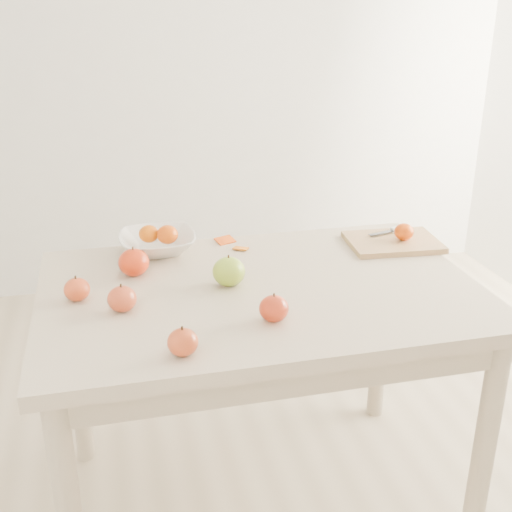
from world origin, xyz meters
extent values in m
plane|color=#C6B293|center=(0.00, 0.00, 0.00)|extent=(3.50, 3.50, 0.00)
plane|color=white|center=(0.00, 1.75, 1.35)|extent=(3.50, 0.00, 3.50)
cube|color=beige|center=(0.00, 0.00, 0.73)|extent=(1.20, 0.80, 0.04)
cylinder|color=#BCAA8E|center=(-0.54, 0.34, 0.35)|extent=(0.06, 0.06, 0.71)
cylinder|color=#BCAA8E|center=(0.54, 0.34, 0.35)|extent=(0.06, 0.06, 0.71)
cylinder|color=#BCAA8E|center=(0.54, -0.34, 0.35)|extent=(0.06, 0.06, 0.71)
cube|color=tan|center=(0.49, 0.21, 0.76)|extent=(0.30, 0.23, 0.02)
ellipsoid|color=#DC5207|center=(0.52, 0.20, 0.80)|extent=(0.06, 0.06, 0.05)
imported|color=white|center=(-0.25, 0.32, 0.78)|extent=(0.24, 0.24, 0.06)
ellipsoid|color=#E55908|center=(-0.27, 0.33, 0.81)|extent=(0.06, 0.06, 0.05)
ellipsoid|color=#E63E08|center=(-0.22, 0.31, 0.81)|extent=(0.07, 0.07, 0.06)
cube|color=#E74F10|center=(-0.03, 0.36, 0.75)|extent=(0.07, 0.06, 0.01)
cube|color=orange|center=(0.01, 0.28, 0.75)|extent=(0.06, 0.05, 0.01)
cube|color=white|center=(0.55, 0.28, 0.78)|extent=(0.08, 0.04, 0.01)
cube|color=#33363A|center=(0.47, 0.25, 0.78)|extent=(0.10, 0.04, 0.00)
ellipsoid|color=#689C14|center=(-0.08, 0.03, 0.79)|extent=(0.09, 0.09, 0.08)
ellipsoid|color=#960706|center=(-0.33, 0.16, 0.79)|extent=(0.09, 0.09, 0.08)
ellipsoid|color=maroon|center=(-0.38, -0.06, 0.78)|extent=(0.07, 0.07, 0.07)
ellipsoid|color=maroon|center=(-0.02, -0.20, 0.78)|extent=(0.07, 0.07, 0.07)
ellipsoid|color=maroon|center=(-0.25, -0.31, 0.78)|extent=(0.07, 0.07, 0.06)
ellipsoid|color=#9F150F|center=(-0.49, 0.03, 0.78)|extent=(0.07, 0.07, 0.06)
camera|label=1|loc=(-0.39, -1.56, 1.50)|focal=45.00mm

